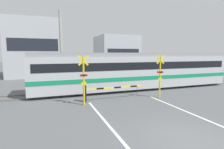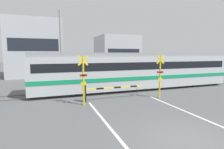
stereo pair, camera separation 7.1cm
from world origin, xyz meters
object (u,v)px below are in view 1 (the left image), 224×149
object	(u,v)px
crossing_barrier_far	(112,78)
crossing_signal_left	(84,78)
commuter_train	(138,70)
crossing_signal_right	(160,74)
pedestrian	(102,74)
crossing_barrier_near	(102,90)

from	to	relation	value
crossing_barrier_far	crossing_signal_left	bearing A→B (deg)	-123.07
commuter_train	crossing_signal_right	world-z (taller)	commuter_train
crossing_signal_right	pedestrian	xyz separation A→B (m)	(-2.05, 8.23, -0.78)
crossing_barrier_far	crossing_signal_left	xyz separation A→B (m)	(-4.32, -6.64, 1.06)
commuter_train	crossing_barrier_near	size ratio (longest dim) A/B	4.21
commuter_train	pedestrian	xyz separation A→B (m)	(-2.14, 4.63, -0.82)
pedestrian	crossing_barrier_far	bearing A→B (deg)	-68.29
crossing_barrier_far	crossing_signal_right	bearing A→B (deg)	-77.93
crossing_signal_left	crossing_signal_right	size ratio (longest dim) A/B	1.00
crossing_barrier_far	crossing_signal_left	distance (m)	7.99
commuter_train	crossing_barrier_near	world-z (taller)	commuter_train
crossing_signal_left	crossing_barrier_near	bearing A→B (deg)	29.00
crossing_barrier_near	crossing_signal_right	size ratio (longest dim) A/B	1.39
commuter_train	crossing_signal_right	xyz separation A→B (m)	(-0.09, -3.60, -0.04)
crossing_barrier_near	crossing_barrier_far	size ratio (longest dim) A/B	1.00
commuter_train	crossing_barrier_far	bearing A→B (deg)	116.39
crossing_signal_right	crossing_signal_left	bearing A→B (deg)	180.00
crossing_barrier_near	pedestrian	bearing A→B (deg)	73.04
crossing_barrier_near	crossing_barrier_far	world-z (taller)	same
commuter_train	crossing_barrier_near	bearing A→B (deg)	-147.46
commuter_train	crossing_signal_left	bearing A→B (deg)	-148.30
commuter_train	crossing_barrier_far	xyz separation A→B (m)	(-1.51, 3.04, -1.10)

